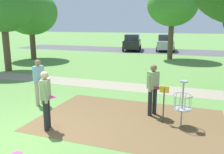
# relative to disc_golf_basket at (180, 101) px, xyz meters

# --- Properties ---
(ground_plane) EXTENTS (160.00, 160.00, 0.00)m
(ground_plane) POSITION_rel_disc_golf_basket_xyz_m (-3.77, -2.07, -0.75)
(ground_plane) COLOR #5B8942
(dirt_tee_pad) EXTENTS (5.73, 3.81, 0.01)m
(dirt_tee_pad) POSITION_rel_disc_golf_basket_xyz_m (-1.52, -0.12, -0.75)
(dirt_tee_pad) COLOR brown
(dirt_tee_pad) RESTS_ON ground
(disc_golf_basket) EXTENTS (0.98, 0.58, 1.39)m
(disc_golf_basket) POSITION_rel_disc_golf_basket_xyz_m (0.00, 0.00, 0.00)
(disc_golf_basket) COLOR #9E9EA3
(disc_golf_basket) RESTS_ON ground
(player_throwing) EXTENTS (0.45, 0.50, 1.71)m
(player_throwing) POSITION_rel_disc_golf_basket_xyz_m (-3.56, -1.56, 0.21)
(player_throwing) COLOR #232328
(player_throwing) RESTS_ON ground
(player_waiting_left) EXTENTS (0.45, 0.48, 1.71)m
(player_waiting_left) POSITION_rel_disc_golf_basket_xyz_m (-0.92, 0.58, 0.21)
(player_waiting_left) COLOR #232328
(player_waiting_left) RESTS_ON ground
(player_waiting_right) EXTENTS (0.45, 0.50, 1.71)m
(player_waiting_right) POSITION_rel_disc_golf_basket_xyz_m (-5.10, 0.19, 0.21)
(player_waiting_right) COLOR tan
(player_waiting_right) RESTS_ON ground
(frisbee_near_basket) EXTENTS (0.26, 0.26, 0.02)m
(frisbee_near_basket) POSITION_rel_disc_golf_basket_xyz_m (-3.44, -2.98, -0.74)
(frisbee_near_basket) COLOR #E53D99
(frisbee_near_basket) RESTS_ON ground
(tree_near_left) EXTENTS (4.47, 4.47, 5.88)m
(tree_near_left) POSITION_rel_disc_golf_basket_xyz_m (-13.11, 10.13, 3.21)
(tree_near_left) COLOR brown
(tree_near_left) RESTS_ON ground
(tree_near_right) EXTENTS (4.22, 4.22, 6.39)m
(tree_near_right) POSITION_rel_disc_golf_basket_xyz_m (-1.87, 14.15, 3.81)
(tree_near_right) COLOR brown
(tree_near_right) RESTS_ON ground
(tree_mid_center) EXTENTS (3.61, 3.61, 5.56)m
(tree_mid_center) POSITION_rel_disc_golf_basket_xyz_m (-11.24, 5.14, 3.24)
(tree_mid_center) COLOR brown
(tree_mid_center) RESTS_ON ground
(parking_lot_strip) EXTENTS (36.00, 6.00, 0.01)m
(parking_lot_strip) POSITION_rel_disc_golf_basket_xyz_m (-3.77, 20.30, -0.75)
(parking_lot_strip) COLOR #4C4C51
(parking_lot_strip) RESTS_ON ground
(parked_car_leftmost) EXTENTS (2.55, 4.46, 1.84)m
(parked_car_leftmost) POSITION_rel_disc_golf_basket_xyz_m (-6.81, 19.81, 0.17)
(parked_car_leftmost) COLOR black
(parked_car_leftmost) RESTS_ON ground
(parked_car_center_left) EXTENTS (2.36, 4.39, 1.84)m
(parked_car_center_left) POSITION_rel_disc_golf_basket_xyz_m (-3.10, 20.68, 0.17)
(parked_car_center_left) COLOR #B2B7BC
(parked_car_center_left) RESTS_ON ground
(gravel_path) EXTENTS (40.00, 1.55, 0.00)m
(gravel_path) POSITION_rel_disc_golf_basket_xyz_m (-3.77, 3.83, -0.75)
(gravel_path) COLOR gray
(gravel_path) RESTS_ON ground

